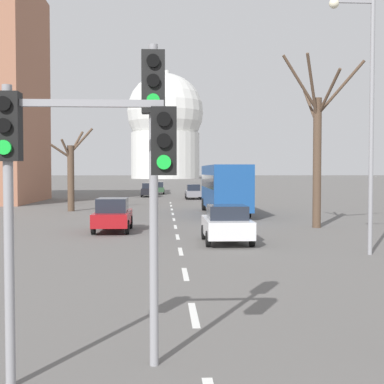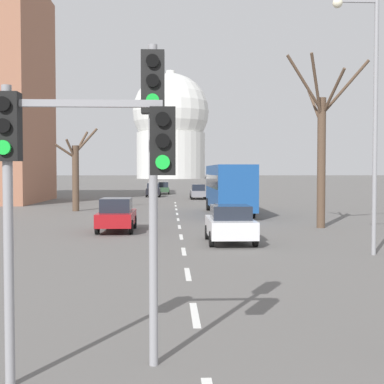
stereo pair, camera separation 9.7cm
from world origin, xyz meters
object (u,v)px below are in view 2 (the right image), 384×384
Objects in this scene: sedan_far_right at (153,190)px; sedan_near_right at (117,215)px; sedan_far_left at (230,224)px; sedan_near_left at (163,188)px; city_bus at (229,186)px; sedan_mid_centre at (198,192)px; traffic_signal_near_left at (65,159)px; street_lamp_right at (369,103)px; traffic_signal_centre_tall at (153,143)px.

sedan_near_right is at bearing -91.14° from sedan_far_right.
sedan_far_right is at bearing 96.20° from sedan_far_left.
sedan_near_left is 34.27m from city_bus.
sedan_mid_centre is at bearing -47.50° from sedan_far_right.
traffic_signal_near_left reaches higher than sedan_near_right.
traffic_signal_centre_tall is at bearing -124.62° from street_lamp_right.
street_lamp_right is (7.46, 10.80, 2.05)m from traffic_signal_centre_tall.
city_bus is at bearing 83.87° from sedan_far_left.
sedan_near_right is 0.99× the size of sedan_mid_centre.
street_lamp_right is at bearing -78.54° from sedan_far_right.
sedan_near_left is at bearing 98.51° from city_bus.
traffic_signal_centre_tall reaches higher than sedan_far_right.
city_bus is (6.90, 10.54, 1.19)m from sedan_near_right.
traffic_signal_centre_tall is 1.17× the size of sedan_far_right.
sedan_far_right is (-1.09, -7.34, 0.01)m from sedan_near_left.
sedan_far_left is (2.83, 14.25, -2.68)m from traffic_signal_centre_tall.
traffic_signal_centre_tall is at bearing -98.63° from city_bus.
sedan_far_left is at bearing 78.75° from traffic_signal_centre_tall.
sedan_near_left is 7.42m from sedan_far_right.
sedan_far_right is (-0.48, 56.67, -2.40)m from traffic_signal_near_left.
sedan_near_right reaches higher than sedan_far_left.
sedan_mid_centre is (5.82, 31.53, -0.05)m from sedan_near_right.
traffic_signal_near_left is 0.99× the size of sedan_far_right.
sedan_far_right is at bearing 101.46° from street_lamp_right.
sedan_far_right is at bearing 103.07° from city_bus.
sedan_far_left is (-4.62, 3.45, -4.73)m from street_lamp_right.
traffic_signal_centre_tall is at bearing -89.45° from sedan_near_left.
street_lamp_right reaches higher than traffic_signal_near_left.
sedan_far_right reaches higher than sedan_mid_centre.
traffic_signal_near_left is 19.78m from sedan_near_right.
traffic_signal_near_left reaches higher than sedan_near_left.
sedan_mid_centre is 21.05m from city_bus.
street_lamp_right is (8.68, 11.54, 2.32)m from traffic_signal_near_left.
sedan_far_right is (0.74, 37.07, -0.03)m from sedan_near_right.
sedan_far_right is at bearing 88.86° from sedan_near_right.
traffic_signal_near_left is at bearing -126.95° from street_lamp_right.
sedan_far_left is at bearing 74.86° from traffic_signal_near_left.
street_lamp_right is 2.16× the size of sedan_far_right.
city_bus reaches higher than sedan_mid_centre.
sedan_mid_centre is at bearing 79.53° from sedan_near_right.
city_bus is at bearing 56.79° from sedan_near_right.
sedan_near_left is at bearing 87.64° from sedan_near_right.
sedan_near_left is at bearing 89.45° from traffic_signal_near_left.
street_lamp_right reaches higher than sedan_far_right.
traffic_signal_near_left is 14.62m from street_lamp_right.
traffic_signal_near_left is 51.39m from sedan_mid_centre.
sedan_mid_centre is at bearing -72.78° from sedan_near_left.
traffic_signal_centre_tall is 56.03m from sedan_far_right.
sedan_near_right is at bearing 138.79° from sedan_far_left.
street_lamp_right is at bearing -81.26° from sedan_near_left.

